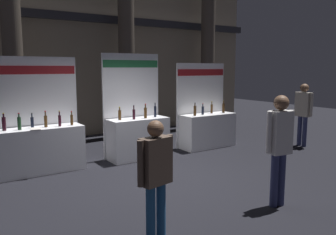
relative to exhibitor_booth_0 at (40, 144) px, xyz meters
The scene contains 9 objects.
ground_plane 2.55m from the exhibitor_booth_0, 45.96° to the right, with size 29.35×29.35×0.00m, color black.
hall_colonnade 4.63m from the exhibitor_booth_0, 62.29° to the left, with size 14.68×1.31×6.92m.
exhibitor_booth_0 is the anchor object (origin of this frame).
exhibitor_booth_1 2.32m from the exhibitor_booth_0, ahead, with size 1.56×0.66×2.59m.
exhibitor_booth_2 4.55m from the exhibitor_booth_0, ahead, with size 1.70×0.66×2.37m.
trash_bin 2.68m from the exhibitor_booth_0, 44.28° to the right, with size 0.34×0.34×0.68m.
visitor_0 4.94m from the exhibitor_booth_0, 55.94° to the right, with size 0.52×0.28×1.82m.
visitor_2 4.00m from the exhibitor_booth_0, 82.79° to the right, with size 0.58×0.28×1.59m.
visitor_3 7.10m from the exhibitor_booth_0, 13.07° to the right, with size 0.24×0.59×1.80m.
Camera 1 is at (-3.44, -5.79, 2.24)m, focal length 36.83 mm.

